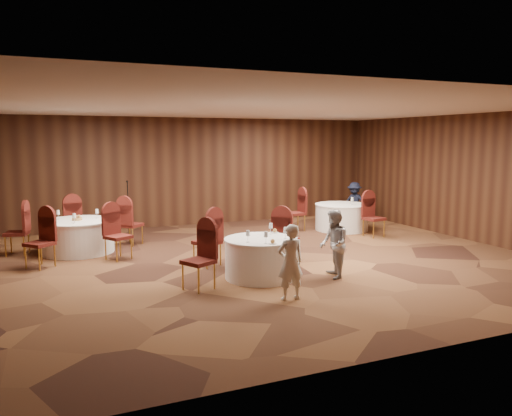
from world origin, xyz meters
name	(u,v)px	position (x,y,z in m)	size (l,w,h in m)	color
ground	(251,261)	(0.00, 0.00, 0.00)	(12.00, 12.00, 0.00)	black
room_shell	(251,168)	(0.00, 0.00, 1.96)	(12.00, 12.00, 12.00)	silver
table_main	(261,258)	(-0.31, -1.23, 0.38)	(1.35, 1.35, 0.74)	white
table_left	(78,236)	(-3.30, 2.32, 0.38)	(1.61, 1.61, 0.74)	white
table_right	(342,217)	(3.79, 2.44, 0.38)	(1.51, 1.51, 0.74)	white
chairs_main	(233,246)	(-0.65, -0.64, 0.50)	(2.91, 2.20, 1.00)	#3F100C
chairs_left	(76,231)	(-3.33, 2.29, 0.50)	(3.19, 3.24, 1.00)	#3F100C
chairs_right	(333,215)	(3.27, 2.04, 0.50)	(2.04, 2.19, 1.00)	#3F100C
tabletop_main	(274,234)	(-0.10, -1.36, 0.84)	(1.04, 1.08, 0.22)	silver
tabletop_left	(77,217)	(-3.30, 2.32, 0.82)	(0.91, 0.77, 0.22)	silver
tabletop_right	(352,199)	(3.97, 2.20, 0.90)	(0.08, 0.08, 0.22)	silver
mic_stand	(129,220)	(-1.93, 3.90, 0.42)	(0.24, 0.24, 1.48)	black
woman_a	(290,262)	(-0.39, -2.60, 0.61)	(0.45, 0.29, 1.23)	silver
woman_b	(334,244)	(0.93, -1.76, 0.64)	(0.62, 0.48, 1.28)	#9D9DA1
man_c	(354,202)	(4.83, 3.36, 0.63)	(0.81, 0.47, 1.26)	black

